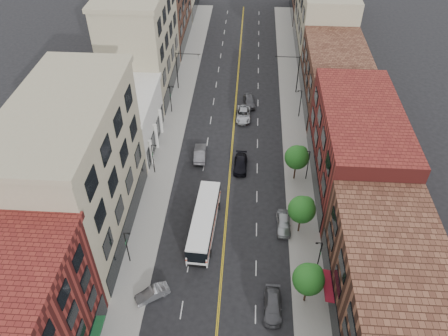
% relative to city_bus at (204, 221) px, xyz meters
% --- Properties ---
extents(ground, '(220.00, 220.00, 0.00)m').
position_rel_city_bus_xyz_m(ground, '(2.63, -13.45, -1.78)').
color(ground, black).
rests_on(ground, ground).
extents(sidewalk_left, '(4.00, 110.00, 0.15)m').
position_rel_city_bus_xyz_m(sidewalk_left, '(-7.37, 21.55, -1.70)').
color(sidewalk_left, gray).
rests_on(sidewalk_left, ground).
extents(sidewalk_right, '(4.00, 110.00, 0.15)m').
position_rel_city_bus_xyz_m(sidewalk_right, '(12.63, 21.55, -1.70)').
color(sidewalk_right, gray).
rests_on(sidewalk_right, ground).
extents(bldg_l_tanoffice, '(10.00, 22.00, 18.00)m').
position_rel_city_bus_xyz_m(bldg_l_tanoffice, '(-14.37, -0.45, 7.22)').
color(bldg_l_tanoffice, gray).
rests_on(bldg_l_tanoffice, ground).
extents(bldg_l_white, '(10.00, 14.00, 8.00)m').
position_rel_city_bus_xyz_m(bldg_l_white, '(-14.37, 17.55, 2.22)').
color(bldg_l_white, silver).
rests_on(bldg_l_white, ground).
extents(bldg_l_far_a, '(10.00, 20.00, 18.00)m').
position_rel_city_bus_xyz_m(bldg_l_far_a, '(-14.37, 34.55, 7.22)').
color(bldg_l_far_a, gray).
rests_on(bldg_l_far_a, ground).
extents(bldg_l_far_b, '(10.00, 20.00, 15.00)m').
position_rel_city_bus_xyz_m(bldg_l_far_b, '(-14.37, 54.55, 5.72)').
color(bldg_l_far_b, '#502C20').
rests_on(bldg_l_far_b, ground).
extents(bldg_r_near, '(10.00, 26.00, 10.00)m').
position_rel_city_bus_xyz_m(bldg_r_near, '(19.63, -13.45, 3.22)').
color(bldg_r_near, '#502C20').
rests_on(bldg_r_near, ground).
extents(bldg_r_mid, '(10.00, 22.00, 12.00)m').
position_rel_city_bus_xyz_m(bldg_r_mid, '(19.63, 10.55, 4.22)').
color(bldg_r_mid, maroon).
rests_on(bldg_r_mid, ground).
extents(bldg_r_far_a, '(10.00, 20.00, 10.00)m').
position_rel_city_bus_xyz_m(bldg_r_far_a, '(19.63, 31.55, 3.22)').
color(bldg_r_far_a, '#502C20').
rests_on(bldg_r_far_a, ground).
extents(bldg_r_far_b, '(10.00, 22.00, 14.00)m').
position_rel_city_bus_xyz_m(bldg_r_far_b, '(19.63, 52.55, 5.22)').
color(bldg_r_far_b, gray).
rests_on(bldg_r_far_b, ground).
extents(tree_r_1, '(3.40, 3.40, 5.59)m').
position_rel_city_bus_xyz_m(tree_r_1, '(12.02, -9.38, 2.35)').
color(tree_r_1, black).
rests_on(tree_r_1, sidewalk_right).
extents(tree_r_2, '(3.40, 3.40, 5.59)m').
position_rel_city_bus_xyz_m(tree_r_2, '(12.02, 0.62, 2.35)').
color(tree_r_2, black).
rests_on(tree_r_2, sidewalk_right).
extents(tree_r_3, '(3.40, 3.40, 5.59)m').
position_rel_city_bus_xyz_m(tree_r_3, '(12.02, 10.62, 2.35)').
color(tree_r_3, black).
rests_on(tree_r_3, sidewalk_right).
extents(lamp_l_1, '(0.81, 0.55, 5.05)m').
position_rel_city_bus_xyz_m(lamp_l_1, '(-8.32, -5.45, 1.20)').
color(lamp_l_1, black).
rests_on(lamp_l_1, sidewalk_left).
extents(lamp_l_2, '(0.81, 0.55, 5.05)m').
position_rel_city_bus_xyz_m(lamp_l_2, '(-8.32, 10.55, 1.20)').
color(lamp_l_2, black).
rests_on(lamp_l_2, sidewalk_left).
extents(lamp_l_3, '(0.81, 0.55, 5.05)m').
position_rel_city_bus_xyz_m(lamp_l_3, '(-8.32, 26.55, 1.20)').
color(lamp_l_3, black).
rests_on(lamp_l_3, sidewalk_left).
extents(lamp_r_1, '(0.81, 0.55, 5.05)m').
position_rel_city_bus_xyz_m(lamp_r_1, '(13.58, -5.45, 1.20)').
color(lamp_r_1, black).
rests_on(lamp_r_1, sidewalk_right).
extents(lamp_r_2, '(0.81, 0.55, 5.05)m').
position_rel_city_bus_xyz_m(lamp_r_2, '(13.58, 10.55, 1.20)').
color(lamp_r_2, black).
rests_on(lamp_r_2, sidewalk_right).
extents(lamp_r_3, '(0.81, 0.55, 5.05)m').
position_rel_city_bus_xyz_m(lamp_r_3, '(13.58, 26.55, 1.20)').
color(lamp_r_3, black).
rests_on(lamp_r_3, sidewalk_right).
extents(signal_mast_left, '(4.49, 0.18, 7.20)m').
position_rel_city_bus_xyz_m(signal_mast_left, '(-7.64, 34.55, 2.87)').
color(signal_mast_left, black).
rests_on(signal_mast_left, sidewalk_left).
extents(signal_mast_right, '(4.49, 0.18, 7.20)m').
position_rel_city_bus_xyz_m(signal_mast_right, '(12.90, 34.55, 2.87)').
color(signal_mast_right, black).
rests_on(signal_mast_right, sidewalk_right).
extents(city_bus, '(3.36, 12.00, 3.05)m').
position_rel_city_bus_xyz_m(city_bus, '(0.00, 0.00, 0.00)').
color(city_bus, white).
rests_on(city_bus, ground).
extents(car_angle_b, '(3.97, 3.24, 1.27)m').
position_rel_city_bus_xyz_m(car_angle_b, '(-4.77, -10.04, -1.14)').
color(car_angle_b, '#999AA0').
rests_on(car_angle_b, ground).
extents(car_parked_mid, '(1.99, 4.74, 1.37)m').
position_rel_city_bus_xyz_m(car_parked_mid, '(8.43, -10.75, -1.09)').
color(car_parked_mid, '#505055').
rests_on(car_parked_mid, ground).
extents(car_parked_far, '(1.81, 4.45, 1.51)m').
position_rel_city_bus_xyz_m(car_parked_far, '(10.03, 1.15, -1.02)').
color(car_parked_far, '#A8ACB0').
rests_on(car_parked_far, ground).
extents(car_lane_behind, '(1.97, 4.97, 1.61)m').
position_rel_city_bus_xyz_m(car_lane_behind, '(-2.12, 14.55, -0.97)').
color(car_lane_behind, '#56555B').
rests_on(car_lane_behind, ground).
extents(car_lane_a, '(2.04, 4.84, 1.39)m').
position_rel_city_bus_xyz_m(car_lane_a, '(4.13, 12.52, -1.08)').
color(car_lane_a, black).
rests_on(car_lane_a, ground).
extents(car_lane_b, '(2.47, 5.29, 1.47)m').
position_rel_city_bus_xyz_m(car_lane_b, '(4.13, 25.61, -1.04)').
color(car_lane_b, '#B9BCC2').
rests_on(car_lane_b, ground).
extents(car_lane_c, '(2.44, 4.89, 1.60)m').
position_rel_city_bus_xyz_m(car_lane_c, '(5.07, 29.85, -0.98)').
color(car_lane_c, '#4C4C51').
rests_on(car_lane_c, ground).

